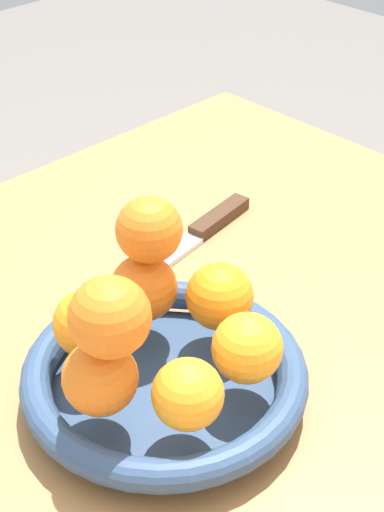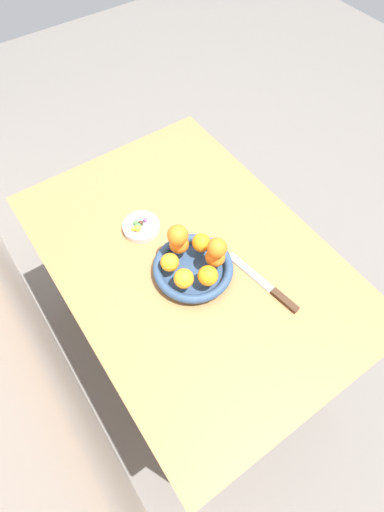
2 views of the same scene
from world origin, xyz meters
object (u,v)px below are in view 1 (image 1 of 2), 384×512
(orange_4, at_px, (144,288))
(orange_5, at_px, (87,324))
(orange_0, at_px, (100,378))
(orange_2, at_px, (247,348))
(orange_3, at_px, (220,296))
(knife, at_px, (186,243))
(dining_table, at_px, (105,483))
(orange_7, at_px, (110,317))
(fruit_bowl, at_px, (165,378))
(orange_6, at_px, (149,230))
(orange_1, at_px, (188,394))

(orange_4, xyz_separation_m, orange_5, (0.06, 0.00, -0.00))
(orange_0, xyz_separation_m, orange_2, (-0.10, 0.05, -0.00))
(orange_2, height_order, orange_3, orange_3)
(orange_3, height_order, knife, orange_3)
(dining_table, xyz_separation_m, orange_7, (0.01, 0.04, 0.22))
(orange_2, height_order, orange_4, orange_4)
(fruit_bowl, height_order, orange_0, orange_0)
(orange_0, relative_size, orange_4, 0.99)
(fruit_bowl, height_order, orange_6, orange_6)
(orange_5, distance_m, orange_6, 0.09)
(orange_7, bearing_deg, orange_0, -46.96)
(orange_3, bearing_deg, orange_5, -26.48)
(fruit_bowl, height_order, orange_1, orange_1)
(orange_2, xyz_separation_m, knife, (-0.13, -0.21, -0.06))
(orange_6, bearing_deg, orange_1, 59.68)
(orange_1, height_order, orange_3, orange_3)
(orange_1, distance_m, orange_7, 0.08)
(fruit_bowl, height_order, orange_7, orange_7)
(dining_table, height_order, orange_7, orange_7)
(fruit_bowl, relative_size, orange_6, 4.23)
(orange_2, relative_size, orange_5, 1.00)
(orange_5, height_order, knife, orange_5)
(orange_1, bearing_deg, dining_table, -75.77)
(orange_1, distance_m, knife, 0.29)
(orange_5, bearing_deg, orange_6, -179.10)
(orange_6, bearing_deg, orange_0, 29.34)
(orange_3, xyz_separation_m, orange_4, (0.04, -0.05, 0.00))
(orange_0, distance_m, orange_4, 0.11)
(orange_3, bearing_deg, orange_2, 62.57)
(dining_table, height_order, fruit_bowl, fruit_bowl)
(fruit_bowl, relative_size, orange_3, 4.08)
(dining_table, bearing_deg, fruit_bowl, 154.46)
(orange_4, distance_m, orange_7, 0.13)
(dining_table, xyz_separation_m, orange_0, (0.01, 0.03, 0.16))
(fruit_bowl, bearing_deg, orange_4, -117.38)
(dining_table, height_order, orange_4, orange_4)
(fruit_bowl, relative_size, orange_2, 4.19)
(orange_0, height_order, orange_7, orange_7)
(orange_1, distance_m, orange_3, 0.12)
(orange_3, bearing_deg, dining_table, -10.37)
(orange_3, relative_size, knife, 0.22)
(orange_0, relative_size, orange_6, 1.03)
(fruit_bowl, bearing_deg, orange_7, 10.41)
(orange_5, distance_m, knife, 0.23)
(orange_1, height_order, orange_6, orange_6)
(orange_0, height_order, knife, orange_0)
(orange_4, relative_size, orange_6, 1.04)
(dining_table, bearing_deg, orange_5, -121.81)
(fruit_bowl, height_order, orange_4, orange_4)
(dining_table, bearing_deg, orange_4, -158.76)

